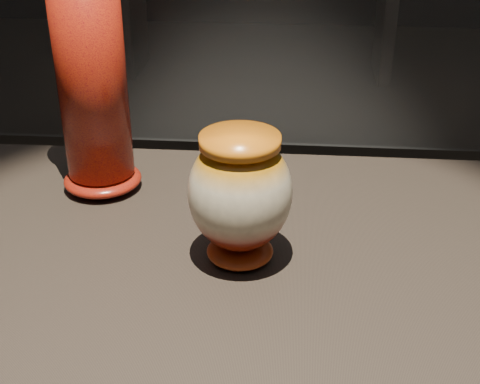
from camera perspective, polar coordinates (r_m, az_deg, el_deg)
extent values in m
cube|color=black|center=(1.02, 8.98, -7.82)|extent=(2.00, 0.80, 0.05)
ellipsoid|color=maroon|center=(1.01, 0.00, -5.03)|extent=(0.11, 0.11, 0.03)
ellipsoid|color=beige|center=(0.96, 0.00, -0.06)|extent=(0.16, 0.16, 0.18)
cylinder|color=#C77C12|center=(0.92, 0.00, 4.37)|extent=(0.12, 0.12, 0.02)
ellipsoid|color=#AF2B0B|center=(1.23, -11.62, 1.10)|extent=(0.14, 0.14, 0.04)
cylinder|color=#AF2B0B|center=(1.15, -12.65, 10.51)|extent=(0.12, 0.12, 0.39)
cube|color=black|center=(4.74, -9.18, 15.26)|extent=(0.08, 0.50, 0.85)
cube|color=black|center=(4.65, 12.38, 14.71)|extent=(0.08, 0.50, 0.85)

